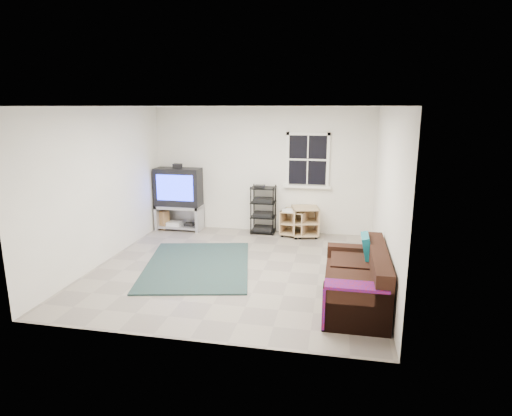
% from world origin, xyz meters
% --- Properties ---
extents(room, '(4.60, 4.62, 4.60)m').
position_xyz_m(room, '(0.95, 2.27, 1.48)').
color(room, gray).
rests_on(room, ground).
extents(tv_unit, '(0.97, 0.49, 1.43)m').
position_xyz_m(tv_unit, '(-1.76, 2.03, 0.79)').
color(tv_unit, '#A2A1A9').
rests_on(tv_unit, ground).
extents(av_rack, '(0.51, 0.37, 1.01)m').
position_xyz_m(av_rack, '(0.07, 2.10, 0.44)').
color(av_rack, black).
rests_on(av_rack, ground).
extents(side_table_left, '(0.62, 0.62, 0.61)m').
position_xyz_m(side_table_left, '(0.94, 2.06, 0.33)').
color(side_table_left, tan).
rests_on(side_table_left, ground).
extents(side_table_right, '(0.56, 0.56, 0.56)m').
position_xyz_m(side_table_right, '(0.72, 2.06, 0.31)').
color(side_table_right, tan).
rests_on(side_table_right, ground).
extents(sofa, '(0.80, 1.80, 0.82)m').
position_xyz_m(sofa, '(1.91, -0.92, 0.29)').
color(sofa, black).
rests_on(sofa, ground).
extents(shag_rug, '(2.13, 2.62, 0.03)m').
position_xyz_m(shag_rug, '(-0.67, -0.04, 0.01)').
color(shag_rug, black).
rests_on(shag_rug, ground).
extents(paper_bag, '(0.33, 0.28, 0.40)m').
position_xyz_m(paper_bag, '(-2.16, 2.00, 0.20)').
color(paper_bag, '#A27748').
rests_on(paper_bag, ground).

